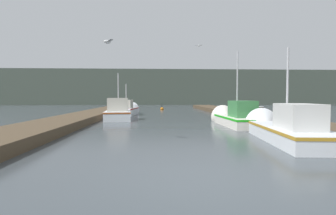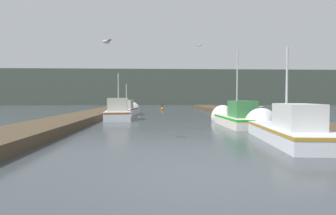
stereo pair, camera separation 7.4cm
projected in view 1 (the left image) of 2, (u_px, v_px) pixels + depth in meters
ground_plane at (210, 183)px, 5.05m from camera, size 200.00×200.00×0.00m
dock_left at (89, 115)px, 20.69m from camera, size 2.65×40.00×0.43m
dock_right at (245, 115)px, 21.33m from camera, size 2.65×40.00×0.43m
distant_shore_ridge at (159, 88)px, 62.56m from camera, size 120.00×16.00×7.53m
fishing_boat_0 at (283, 128)px, 10.36m from camera, size 2.35×6.19×4.10m
fishing_boat_1 at (235, 117)px, 15.75m from camera, size 1.81×5.70×4.89m
fishing_boat_2 at (119, 112)px, 20.20m from camera, size 2.32×5.98×3.98m
fishing_boat_3 at (127, 110)px, 24.89m from camera, size 2.21×4.92×3.42m
mooring_piling_0 at (261, 117)px, 14.53m from camera, size 0.29×0.29×1.14m
mooring_piling_1 at (294, 123)px, 11.09m from camera, size 0.25×0.25×1.08m
channel_buoy at (162, 109)px, 33.73m from camera, size 0.45×0.45×0.95m
seagull_lead at (199, 46)px, 20.94m from camera, size 0.55×0.33×0.12m
seagull_1 at (107, 42)px, 9.24m from camera, size 0.46×0.48×0.12m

